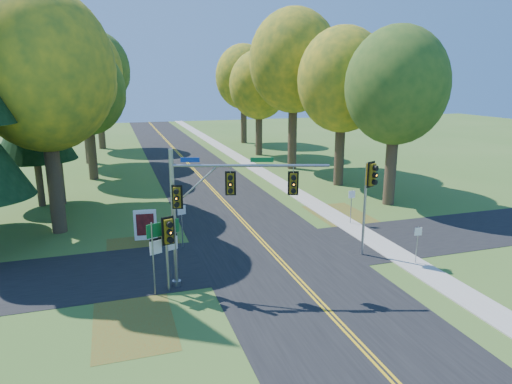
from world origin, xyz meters
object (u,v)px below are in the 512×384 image
object	(u,v)px
traffic_mast	(212,200)
info_kiosk	(145,225)
east_signal_pole	(370,185)
route_sign_cluster	(164,241)

from	to	relation	value
traffic_mast	info_kiosk	distance (m)	8.22
east_signal_pole	route_sign_cluster	bearing A→B (deg)	160.96
traffic_mast	route_sign_cluster	distance (m)	2.72
info_kiosk	east_signal_pole	bearing A→B (deg)	-22.25
east_signal_pole	route_sign_cluster	size ratio (longest dim) A/B	1.55
route_sign_cluster	east_signal_pole	bearing A→B (deg)	-16.45
info_kiosk	traffic_mast	bearing A→B (deg)	-64.39
traffic_mast	east_signal_pole	world-z (taller)	traffic_mast
route_sign_cluster	info_kiosk	bearing A→B (deg)	71.04
traffic_mast	route_sign_cluster	world-z (taller)	traffic_mast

